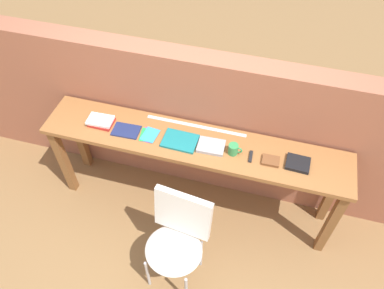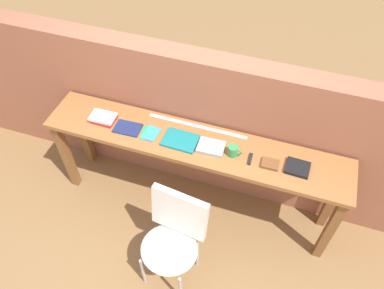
{
  "view_description": "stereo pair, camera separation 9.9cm",
  "coord_description": "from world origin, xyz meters",
  "px_view_note": "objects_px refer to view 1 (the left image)",
  "views": [
    {
      "loc": [
        0.51,
        -1.59,
        3.11
      ],
      "look_at": [
        0.0,
        0.25,
        0.9
      ],
      "focal_mm": 35.0,
      "sensor_mm": 36.0,
      "label": 1
    },
    {
      "loc": [
        0.61,
        -1.56,
        3.11
      ],
      "look_at": [
        0.0,
        0.25,
        0.9
      ],
      "focal_mm": 35.0,
      "sensor_mm": 36.0,
      "label": 2
    }
  ],
  "objects_px": {
    "mug": "(234,149)",
    "multitool_folded": "(251,157)",
    "magazine_cycling": "(126,131)",
    "book_stack_leftmost": "(101,121)",
    "pamphlet_pile_colourful": "(149,135)",
    "book_repair_rightmost": "(298,163)",
    "chair_white_moulded": "(177,238)",
    "book_open_centre": "(180,141)",
    "leather_journal_brown": "(271,161)"
  },
  "relations": [
    {
      "from": "mug",
      "to": "multitool_folded",
      "type": "distance_m",
      "value": 0.14
    },
    {
      "from": "magazine_cycling",
      "to": "book_stack_leftmost",
      "type": "bearing_deg",
      "value": 170.68
    },
    {
      "from": "pamphlet_pile_colourful",
      "to": "multitool_folded",
      "type": "xyz_separation_m",
      "value": [
        0.83,
        -0.01,
        0.0
      ]
    },
    {
      "from": "book_stack_leftmost",
      "to": "book_repair_rightmost",
      "type": "distance_m",
      "value": 1.61
    },
    {
      "from": "chair_white_moulded",
      "to": "book_repair_rightmost",
      "type": "xyz_separation_m",
      "value": [
        0.76,
        0.65,
        0.37
      ]
    },
    {
      "from": "magazine_cycling",
      "to": "mug",
      "type": "relative_size",
      "value": 1.99
    },
    {
      "from": "book_open_centre",
      "to": "mug",
      "type": "height_order",
      "value": "mug"
    },
    {
      "from": "book_open_centre",
      "to": "pamphlet_pile_colourful",
      "type": "bearing_deg",
      "value": -178.06
    },
    {
      "from": "magazine_cycling",
      "to": "leather_journal_brown",
      "type": "height_order",
      "value": "leather_journal_brown"
    },
    {
      "from": "pamphlet_pile_colourful",
      "to": "book_repair_rightmost",
      "type": "bearing_deg",
      "value": 0.87
    },
    {
      "from": "book_stack_leftmost",
      "to": "book_repair_rightmost",
      "type": "xyz_separation_m",
      "value": [
        1.61,
        -0.0,
        -0.01
      ]
    },
    {
      "from": "pamphlet_pile_colourful",
      "to": "multitool_folded",
      "type": "distance_m",
      "value": 0.83
    },
    {
      "from": "pamphlet_pile_colourful",
      "to": "mug",
      "type": "relative_size",
      "value": 1.51
    },
    {
      "from": "chair_white_moulded",
      "to": "book_stack_leftmost",
      "type": "height_order",
      "value": "book_stack_leftmost"
    },
    {
      "from": "book_open_centre",
      "to": "multitool_folded",
      "type": "height_order",
      "value": "book_open_centre"
    },
    {
      "from": "pamphlet_pile_colourful",
      "to": "book_repair_rightmost",
      "type": "relative_size",
      "value": 0.94
    },
    {
      "from": "book_repair_rightmost",
      "to": "book_open_centre",
      "type": "bearing_deg",
      "value": -176.86
    },
    {
      "from": "pamphlet_pile_colourful",
      "to": "mug",
      "type": "xyz_separation_m",
      "value": [
        0.69,
        -0.0,
        0.04
      ]
    },
    {
      "from": "chair_white_moulded",
      "to": "leather_journal_brown",
      "type": "xyz_separation_m",
      "value": [
        0.56,
        0.62,
        0.37
      ]
    },
    {
      "from": "book_stack_leftmost",
      "to": "mug",
      "type": "height_order",
      "value": "mug"
    },
    {
      "from": "chair_white_moulded",
      "to": "magazine_cycling",
      "type": "height_order",
      "value": "magazine_cycling"
    },
    {
      "from": "leather_journal_brown",
      "to": "book_stack_leftmost",
      "type": "bearing_deg",
      "value": 177.27
    },
    {
      "from": "book_open_centre",
      "to": "leather_journal_brown",
      "type": "bearing_deg",
      "value": 0.55
    },
    {
      "from": "pamphlet_pile_colourful",
      "to": "magazine_cycling",
      "type": "bearing_deg",
      "value": -177.91
    },
    {
      "from": "mug",
      "to": "multitool_folded",
      "type": "xyz_separation_m",
      "value": [
        0.14,
        -0.01,
        -0.04
      ]
    },
    {
      "from": "chair_white_moulded",
      "to": "book_open_centre",
      "type": "xyz_separation_m",
      "value": [
        -0.16,
        0.63,
        0.36
      ]
    },
    {
      "from": "chair_white_moulded",
      "to": "pamphlet_pile_colourful",
      "type": "bearing_deg",
      "value": 123.61
    },
    {
      "from": "book_repair_rightmost",
      "to": "magazine_cycling",
      "type": "bearing_deg",
      "value": -176.79
    },
    {
      "from": "leather_journal_brown",
      "to": "pamphlet_pile_colourful",
      "type": "bearing_deg",
      "value": 178.0
    },
    {
      "from": "multitool_folded",
      "to": "leather_journal_brown",
      "type": "relative_size",
      "value": 0.85
    },
    {
      "from": "book_repair_rightmost",
      "to": "mug",
      "type": "bearing_deg",
      "value": -175.69
    },
    {
      "from": "book_open_centre",
      "to": "mug",
      "type": "distance_m",
      "value": 0.43
    },
    {
      "from": "book_stack_leftmost",
      "to": "book_open_centre",
      "type": "xyz_separation_m",
      "value": [
        0.69,
        -0.02,
        -0.01
      ]
    },
    {
      "from": "multitool_folded",
      "to": "book_stack_leftmost",
      "type": "bearing_deg",
      "value": 178.75
    },
    {
      "from": "book_stack_leftmost",
      "to": "book_repair_rightmost",
      "type": "relative_size",
      "value": 1.21
    },
    {
      "from": "chair_white_moulded",
      "to": "mug",
      "type": "relative_size",
      "value": 8.1
    },
    {
      "from": "book_stack_leftmost",
      "to": "pamphlet_pile_colourful",
      "type": "relative_size",
      "value": 1.28
    },
    {
      "from": "mug",
      "to": "book_open_centre",
      "type": "bearing_deg",
      "value": 179.63
    },
    {
      "from": "magazine_cycling",
      "to": "chair_white_moulded",
      "type": "bearing_deg",
      "value": -47.91
    },
    {
      "from": "mug",
      "to": "leather_journal_brown",
      "type": "distance_m",
      "value": 0.29
    },
    {
      "from": "chair_white_moulded",
      "to": "magazine_cycling",
      "type": "bearing_deg",
      "value": 134.42
    },
    {
      "from": "magazine_cycling",
      "to": "mug",
      "type": "bearing_deg",
      "value": -1.89
    },
    {
      "from": "pamphlet_pile_colourful",
      "to": "book_open_centre",
      "type": "distance_m",
      "value": 0.26
    },
    {
      "from": "pamphlet_pile_colourful",
      "to": "book_open_centre",
      "type": "height_order",
      "value": "book_open_centre"
    },
    {
      "from": "magazine_cycling",
      "to": "leather_journal_brown",
      "type": "distance_m",
      "value": 1.17
    },
    {
      "from": "magazine_cycling",
      "to": "book_open_centre",
      "type": "xyz_separation_m",
      "value": [
        0.45,
        0.01,
        0.0
      ]
    },
    {
      "from": "book_open_centre",
      "to": "chair_white_moulded",
      "type": "bearing_deg",
      "value": -74.64
    },
    {
      "from": "chair_white_moulded",
      "to": "book_open_centre",
      "type": "bearing_deg",
      "value": 103.95
    },
    {
      "from": "book_open_centre",
      "to": "multitool_folded",
      "type": "bearing_deg",
      "value": 0.58
    },
    {
      "from": "magazine_cycling",
      "to": "pamphlet_pile_colourful",
      "type": "height_order",
      "value": "magazine_cycling"
    }
  ]
}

